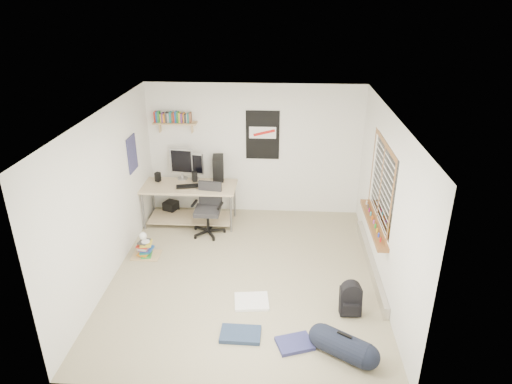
# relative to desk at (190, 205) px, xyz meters

# --- Properties ---
(floor) EXTENTS (4.00, 4.50, 0.01)m
(floor) POSITION_rel_desk_xyz_m (1.16, -1.64, -0.37)
(floor) COLOR gray
(floor) RESTS_ON ground
(ceiling) EXTENTS (4.00, 4.50, 0.01)m
(ceiling) POSITION_rel_desk_xyz_m (1.16, -1.64, 2.14)
(ceiling) COLOR white
(ceiling) RESTS_ON ground
(back_wall) EXTENTS (4.00, 0.01, 2.50)m
(back_wall) POSITION_rel_desk_xyz_m (1.16, 0.61, 0.89)
(back_wall) COLOR silver
(back_wall) RESTS_ON ground
(left_wall) EXTENTS (0.01, 4.50, 2.50)m
(left_wall) POSITION_rel_desk_xyz_m (-0.85, -1.64, 0.89)
(left_wall) COLOR silver
(left_wall) RESTS_ON ground
(right_wall) EXTENTS (0.01, 4.50, 2.50)m
(right_wall) POSITION_rel_desk_xyz_m (3.16, -1.64, 0.89)
(right_wall) COLOR silver
(right_wall) RESTS_ON ground
(desk) EXTENTS (1.74, 0.83, 0.78)m
(desk) POSITION_rel_desk_xyz_m (0.00, 0.00, 0.00)
(desk) COLOR #C7BF8A
(desk) RESTS_ON floor
(monitor_left) EXTENTS (0.44, 0.16, 0.47)m
(monitor_left) POSITION_rel_desk_xyz_m (-0.18, 0.31, 0.65)
(monitor_left) COLOR #959599
(monitor_left) RESTS_ON desk
(monitor_right) EXTENTS (0.36, 0.17, 0.39)m
(monitor_right) POSITION_rel_desk_xyz_m (0.05, 0.31, 0.61)
(monitor_right) COLOR #A9A9AE
(monitor_right) RESTS_ON desk
(pc_tower) EXTENTS (0.24, 0.43, 0.43)m
(pc_tower) POSITION_rel_desk_xyz_m (0.50, 0.31, 0.63)
(pc_tower) COLOR black
(pc_tower) RESTS_ON desk
(keyboard) EXTENTS (0.43, 0.23, 0.02)m
(keyboard) POSITION_rel_desk_xyz_m (-0.00, -0.10, 0.42)
(keyboard) COLOR black
(keyboard) RESTS_ON desk
(speaker_left) EXTENTS (0.11, 0.11, 0.17)m
(speaker_left) POSITION_rel_desk_xyz_m (-0.59, 0.11, 0.50)
(speaker_left) COLOR black
(speaker_left) RESTS_ON desk
(speaker_right) EXTENTS (0.12, 0.12, 0.19)m
(speaker_right) POSITION_rel_desk_xyz_m (0.08, 0.16, 0.51)
(speaker_right) COLOR black
(speaker_right) RESTS_ON desk
(office_chair) EXTENTS (0.69, 0.69, 0.93)m
(office_chair) POSITION_rel_desk_xyz_m (0.39, -0.40, 0.12)
(office_chair) COLOR #252427
(office_chair) RESTS_ON floor
(wall_shelf) EXTENTS (0.80, 0.22, 0.24)m
(wall_shelf) POSITION_rel_desk_xyz_m (-0.29, 0.50, 1.42)
(wall_shelf) COLOR tan
(wall_shelf) RESTS_ON back_wall
(poster_back_wall) EXTENTS (0.62, 0.03, 0.92)m
(poster_back_wall) POSITION_rel_desk_xyz_m (1.31, 0.59, 1.19)
(poster_back_wall) COLOR black
(poster_back_wall) RESTS_ON back_wall
(poster_left_wall) EXTENTS (0.02, 0.42, 0.60)m
(poster_left_wall) POSITION_rel_desk_xyz_m (-0.83, -0.44, 1.14)
(poster_left_wall) COLOR navy
(poster_left_wall) RESTS_ON left_wall
(window) EXTENTS (0.10, 1.50, 1.26)m
(window) POSITION_rel_desk_xyz_m (3.11, -1.34, 1.08)
(window) COLOR brown
(window) RESTS_ON right_wall
(baseboard_heater) EXTENTS (0.08, 2.50, 0.18)m
(baseboard_heater) POSITION_rel_desk_xyz_m (3.11, -1.34, -0.28)
(baseboard_heater) COLOR #B7B2A8
(baseboard_heater) RESTS_ON floor
(backpack) EXTENTS (0.29, 0.23, 0.38)m
(backpack) POSITION_rel_desk_xyz_m (2.64, -2.48, -0.16)
(backpack) COLOR black
(backpack) RESTS_ON floor
(duffel_bag) EXTENTS (0.42, 0.42, 0.60)m
(duffel_bag) POSITION_rel_desk_xyz_m (2.46, -3.28, -0.22)
(duffel_bag) COLOR black
(duffel_bag) RESTS_ON floor
(tshirt) EXTENTS (0.51, 0.45, 0.04)m
(tshirt) POSITION_rel_desk_xyz_m (1.30, -2.33, -0.34)
(tshirt) COLOR white
(tshirt) RESTS_ON floor
(jeans_a) EXTENTS (0.52, 0.33, 0.06)m
(jeans_a) POSITION_rel_desk_xyz_m (1.21, -3.01, -0.33)
(jeans_a) COLOR #21304C
(jeans_a) RESTS_ON floor
(jeans_b) EXTENTS (0.51, 0.44, 0.05)m
(jeans_b) POSITION_rel_desk_xyz_m (1.89, -3.13, -0.34)
(jeans_b) COLOR navy
(jeans_b) RESTS_ON floor
(book_stack) EXTENTS (0.51, 0.46, 0.29)m
(book_stack) POSITION_rel_desk_xyz_m (-0.52, -1.21, -0.21)
(book_stack) COLOR brown
(book_stack) RESTS_ON floor
(desk_lamp) EXTENTS (0.16, 0.24, 0.22)m
(desk_lamp) POSITION_rel_desk_xyz_m (-0.50, -1.23, 0.02)
(desk_lamp) COLOR white
(desk_lamp) RESTS_ON book_stack
(subwoofer) EXTENTS (0.31, 0.31, 0.26)m
(subwoofer) POSITION_rel_desk_xyz_m (-0.45, 0.30, -0.22)
(subwoofer) COLOR black
(subwoofer) RESTS_ON floor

